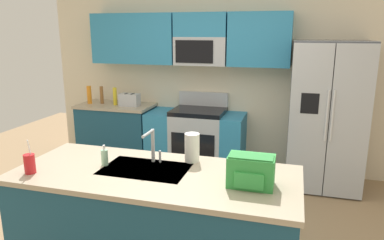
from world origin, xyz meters
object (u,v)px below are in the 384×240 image
soap_dispenser (105,157)px  backpack (251,170)px  bottle_orange (89,95)px  sink_faucet (152,143)px  drink_cup_red (30,164)px  paper_towel_roll (192,148)px  bottle_yellow (115,96)px  toaster (130,100)px  pepper_mill (102,95)px  refrigerator (326,116)px  range_oven (196,140)px

soap_dispenser → backpack: size_ratio=0.53×
bottle_orange → backpack: bottle_orange is taller
sink_faucet → soap_dispenser: size_ratio=1.66×
drink_cup_red → backpack: drink_cup_red is taller
soap_dispenser → paper_towel_roll: bearing=23.3°
bottle_yellow → soap_dispenser: (1.08, -2.24, -0.06)m
toaster → sink_faucet: bearing=-59.9°
bottle_yellow → sink_faucet: size_ratio=0.91×
toaster → pepper_mill: (-0.48, 0.05, 0.04)m
refrigerator → drink_cup_red: (-2.31, -2.52, 0.05)m
paper_towel_roll → bottle_yellow: bearing=131.7°
toaster → soap_dispenser: (0.85, -2.23, -0.02)m
bottle_orange → sink_faucet: size_ratio=0.94×
bottle_yellow → backpack: (2.27, -2.32, -0.01)m
soap_dispenser → paper_towel_roll: 0.72m
refrigerator → bottle_yellow: 2.93m
range_oven → bottle_orange: bearing=-178.0°
sink_faucet → backpack: size_ratio=0.88×
range_oven → drink_cup_red: (-0.60, -2.59, 0.53)m
toaster → bottle_yellow: 0.24m
toaster → drink_cup_red: drink_cup_red is taller
range_oven → toaster: range_oven is taller
refrigerator → sink_faucet: size_ratio=6.56×
pepper_mill → soap_dispenser: bearing=-59.9°
paper_towel_roll → bottle_orange: bearing=138.0°
bottle_yellow → drink_cup_red: bearing=-76.4°
sink_faucet → backpack: 0.87m
backpack → bottle_orange: bearing=139.4°
paper_towel_roll → drink_cup_red: bearing=-152.2°
range_oven → soap_dispenser: size_ratio=8.00×
range_oven → backpack: 2.65m
range_oven → backpack: size_ratio=4.25×
range_oven → bottle_orange: size_ratio=5.13×
pepper_mill → bottle_yellow: 0.25m
bottle_yellow → bottle_orange: (-0.42, -0.01, 0.00)m
soap_dispenser → bottle_orange: bearing=124.0°
refrigerator → paper_towel_roll: 2.27m
refrigerator → pepper_mill: refrigerator is taller
pepper_mill → drink_cup_red: (0.86, -2.59, -0.05)m
drink_cup_red → soap_dispenser: (0.46, 0.31, -0.01)m
paper_towel_roll → refrigerator: bearing=58.3°
backpack → drink_cup_red: bearing=-172.1°
drink_cup_red → backpack: 1.67m
toaster → paper_towel_roll: (1.50, -1.95, 0.03)m
soap_dispenser → drink_cup_red: bearing=-146.3°
refrigerator → bottle_orange: bearing=179.7°
bottle_orange → drink_cup_red: drink_cup_red is taller
pepper_mill → bottle_yellow: bearing=-10.0°
refrigerator → pepper_mill: 3.17m
toaster → sink_faucet: 2.40m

